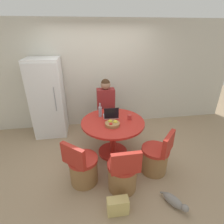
{
  "coord_description": "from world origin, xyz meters",
  "views": [
    {
      "loc": [
        -0.37,
        -2.8,
        2.35
      ],
      "look_at": [
        0.1,
        0.23,
        0.9
      ],
      "focal_mm": 28.0,
      "sensor_mm": 36.0,
      "label": 1
    }
  ],
  "objects_px": {
    "handbag": "(118,206)",
    "person_seated": "(106,104)",
    "cat": "(174,201)",
    "chair_near_camera": "(123,174)",
    "chair_near_left_corner": "(83,168)",
    "refrigerator": "(48,99)",
    "chair_near_right_corner": "(155,158)",
    "laptop": "(111,115)",
    "fruit_bowl": "(112,124)",
    "dining_table": "(113,130)",
    "bottle": "(100,111)"
  },
  "relations": [
    {
      "from": "fruit_bowl",
      "to": "bottle",
      "type": "bearing_deg",
      "value": 114.94
    },
    {
      "from": "dining_table",
      "to": "fruit_bowl",
      "type": "height_order",
      "value": "fruit_bowl"
    },
    {
      "from": "bottle",
      "to": "chair_near_right_corner",
      "type": "bearing_deg",
      "value": -44.48
    },
    {
      "from": "chair_near_right_corner",
      "to": "person_seated",
      "type": "relative_size",
      "value": 0.61
    },
    {
      "from": "cat",
      "to": "bottle",
      "type": "bearing_deg",
      "value": 179.04
    },
    {
      "from": "refrigerator",
      "to": "chair_near_left_corner",
      "type": "height_order",
      "value": "refrigerator"
    },
    {
      "from": "chair_near_right_corner",
      "to": "fruit_bowl",
      "type": "bearing_deg",
      "value": -80.7
    },
    {
      "from": "dining_table",
      "to": "chair_near_left_corner",
      "type": "distance_m",
      "value": 0.95
    },
    {
      "from": "dining_table",
      "to": "fruit_bowl",
      "type": "bearing_deg",
      "value": -101.93
    },
    {
      "from": "handbag",
      "to": "person_seated",
      "type": "bearing_deg",
      "value": 87.25
    },
    {
      "from": "laptop",
      "to": "cat",
      "type": "xyz_separation_m",
      "value": [
        0.71,
        -1.51,
        -0.72
      ]
    },
    {
      "from": "laptop",
      "to": "handbag",
      "type": "height_order",
      "value": "laptop"
    },
    {
      "from": "refrigerator",
      "to": "bottle",
      "type": "distance_m",
      "value": 1.38
    },
    {
      "from": "bottle",
      "to": "dining_table",
      "type": "bearing_deg",
      "value": -47.97
    },
    {
      "from": "chair_near_camera",
      "to": "chair_near_left_corner",
      "type": "distance_m",
      "value": 0.66
    },
    {
      "from": "refrigerator",
      "to": "fruit_bowl",
      "type": "xyz_separation_m",
      "value": [
        1.32,
        -1.18,
        -0.12
      ]
    },
    {
      "from": "bottle",
      "to": "handbag",
      "type": "relative_size",
      "value": 0.97
    },
    {
      "from": "dining_table",
      "to": "laptop",
      "type": "bearing_deg",
      "value": 94.49
    },
    {
      "from": "refrigerator",
      "to": "chair_near_left_corner",
      "type": "xyz_separation_m",
      "value": [
        0.75,
        -1.71,
        -0.62
      ]
    },
    {
      "from": "person_seated",
      "to": "laptop",
      "type": "relative_size",
      "value": 4.78
    },
    {
      "from": "person_seated",
      "to": "cat",
      "type": "relative_size",
      "value": 3.35
    },
    {
      "from": "dining_table",
      "to": "laptop",
      "type": "height_order",
      "value": "laptop"
    },
    {
      "from": "chair_near_camera",
      "to": "bottle",
      "type": "height_order",
      "value": "bottle"
    },
    {
      "from": "chair_near_right_corner",
      "to": "handbag",
      "type": "xyz_separation_m",
      "value": [
        -0.81,
        -0.7,
        -0.16
      ]
    },
    {
      "from": "chair_near_left_corner",
      "to": "laptop",
      "type": "relative_size",
      "value": 2.92
    },
    {
      "from": "refrigerator",
      "to": "bottle",
      "type": "xyz_separation_m",
      "value": [
        1.14,
        -0.78,
        -0.04
      ]
    },
    {
      "from": "fruit_bowl",
      "to": "bottle",
      "type": "relative_size",
      "value": 0.93
    },
    {
      "from": "refrigerator",
      "to": "handbag",
      "type": "bearing_deg",
      "value": -62.69
    },
    {
      "from": "bottle",
      "to": "handbag",
      "type": "distance_m",
      "value": 1.74
    },
    {
      "from": "chair_near_right_corner",
      "to": "handbag",
      "type": "relative_size",
      "value": 2.8
    },
    {
      "from": "dining_table",
      "to": "chair_near_camera",
      "type": "relative_size",
      "value": 1.46
    },
    {
      "from": "refrigerator",
      "to": "chair_near_right_corner",
      "type": "distance_m",
      "value": 2.69
    },
    {
      "from": "chair_near_camera",
      "to": "bottle",
      "type": "distance_m",
      "value": 1.32
    },
    {
      "from": "handbag",
      "to": "cat",
      "type": "bearing_deg",
      "value": -1.29
    },
    {
      "from": "laptop",
      "to": "chair_near_left_corner",
      "type": "bearing_deg",
      "value": 55.09
    },
    {
      "from": "bottle",
      "to": "person_seated",
      "type": "bearing_deg",
      "value": 72.89
    },
    {
      "from": "chair_near_right_corner",
      "to": "laptop",
      "type": "relative_size",
      "value": 2.92
    },
    {
      "from": "chair_near_left_corner",
      "to": "handbag",
      "type": "bearing_deg",
      "value": 167.57
    },
    {
      "from": "chair_near_camera",
      "to": "cat",
      "type": "xyz_separation_m",
      "value": [
        0.69,
        -0.43,
        -0.21
      ]
    },
    {
      "from": "chair_near_left_corner",
      "to": "person_seated",
      "type": "height_order",
      "value": "person_seated"
    },
    {
      "from": "person_seated",
      "to": "cat",
      "type": "height_order",
      "value": "person_seated"
    },
    {
      "from": "refrigerator",
      "to": "person_seated",
      "type": "height_order",
      "value": "refrigerator"
    },
    {
      "from": "laptop",
      "to": "bottle",
      "type": "height_order",
      "value": "bottle"
    },
    {
      "from": "chair_near_right_corner",
      "to": "person_seated",
      "type": "xyz_separation_m",
      "value": [
        -0.71,
        1.46,
        0.48
      ]
    },
    {
      "from": "laptop",
      "to": "handbag",
      "type": "bearing_deg",
      "value": 85.1
    },
    {
      "from": "chair_near_camera",
      "to": "chair_near_right_corner",
      "type": "height_order",
      "value": "same"
    },
    {
      "from": "chair_near_left_corner",
      "to": "cat",
      "type": "relative_size",
      "value": 2.04
    },
    {
      "from": "person_seated",
      "to": "dining_table",
      "type": "bearing_deg",
      "value": 92.54
    },
    {
      "from": "chair_near_left_corner",
      "to": "handbag",
      "type": "relative_size",
      "value": 2.8
    },
    {
      "from": "cat",
      "to": "laptop",
      "type": "bearing_deg",
      "value": 174.25
    }
  ]
}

